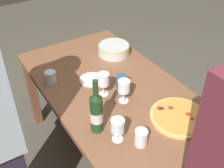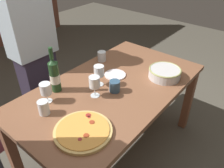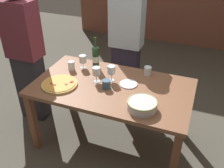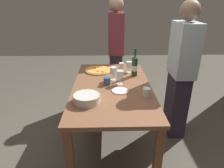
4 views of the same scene
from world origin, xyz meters
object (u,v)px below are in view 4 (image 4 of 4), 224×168
(wine_glass_near_pizza, at_px, (113,71))
(person_host, at_px, (181,73))
(serving_bowl, at_px, (87,98))
(wine_glass_by_bottle, at_px, (129,65))
(dining_table, at_px, (112,93))
(cup_amber, at_px, (107,81))
(cup_spare, at_px, (147,92))
(pizza, at_px, (98,70))
(wine_glass_far_left, at_px, (120,75))
(wine_bottle, at_px, (135,66))
(side_plate, at_px, (120,91))
(cup_ceramic, at_px, (122,66))
(person_guest_left, at_px, (116,51))

(wine_glass_near_pizza, bearing_deg, person_host, 86.79)
(wine_glass_near_pizza, bearing_deg, serving_bowl, -26.25)
(wine_glass_by_bottle, distance_m, person_host, 0.67)
(dining_table, bearing_deg, cup_amber, -123.04)
(wine_glass_near_pizza, xyz_separation_m, cup_spare, (0.45, 0.33, -0.07))
(pizza, xyz_separation_m, person_host, (0.37, 1.02, 0.09))
(wine_glass_far_left, bearing_deg, person_host, 96.77)
(dining_table, height_order, wine_glass_near_pizza, wine_glass_near_pizza)
(dining_table, distance_m, cup_amber, 0.15)
(wine_glass_far_left, bearing_deg, wine_glass_near_pizza, -150.56)
(wine_bottle, distance_m, cup_spare, 0.60)
(side_plate, bearing_deg, wine_glass_far_left, 177.07)
(serving_bowl, distance_m, cup_spare, 0.62)
(cup_amber, bearing_deg, side_plate, 37.76)
(cup_spare, height_order, side_plate, cup_spare)
(cup_ceramic, bearing_deg, cup_spare, 13.91)
(dining_table, distance_m, wine_bottle, 0.49)
(pizza, distance_m, serving_bowl, 0.89)
(wine_glass_near_pizza, height_order, wine_glass_far_left, wine_glass_far_left)
(cup_spare, distance_m, person_guest_left, 1.40)
(wine_glass_far_left, height_order, person_host, person_host)
(pizza, bearing_deg, serving_bowl, -5.06)
(wine_bottle, distance_m, person_guest_left, 0.81)
(pizza, distance_m, wine_glass_far_left, 0.54)
(dining_table, relative_size, serving_bowl, 5.95)
(side_plate, distance_m, person_guest_left, 1.25)
(dining_table, relative_size, cup_spare, 17.27)
(wine_glass_near_pizza, relative_size, cup_ceramic, 1.62)
(cup_amber, bearing_deg, person_host, 96.04)
(cup_spare, height_order, person_guest_left, person_guest_left)
(pizza, xyz_separation_m, cup_amber, (0.46, 0.12, 0.03))
(wine_glass_by_bottle, relative_size, wine_glass_far_left, 0.89)
(wine_glass_far_left, height_order, cup_amber, wine_glass_far_left)
(serving_bowl, xyz_separation_m, wine_glass_near_pizza, (-0.56, 0.28, 0.07))
(serving_bowl, bearing_deg, wine_glass_far_left, 140.47)
(wine_glass_by_bottle, xyz_separation_m, cup_ceramic, (-0.10, -0.09, -0.05))
(cup_spare, bearing_deg, wine_glass_far_left, -141.39)
(dining_table, height_order, wine_glass_far_left, wine_glass_far_left)
(pizza, bearing_deg, cup_ceramic, 97.18)
(pizza, distance_m, cup_amber, 0.48)
(dining_table, height_order, person_guest_left, person_guest_left)
(person_host, bearing_deg, cup_ceramic, -39.60)
(pizza, distance_m, person_host, 1.09)
(wine_glass_by_bottle, distance_m, person_guest_left, 0.67)
(side_plate, bearing_deg, pizza, -157.77)
(dining_table, distance_m, person_guest_left, 1.12)
(wine_bottle, relative_size, side_plate, 1.97)
(pizza, distance_m, wine_glass_by_bottle, 0.43)
(wine_glass_near_pizza, distance_m, person_guest_left, 0.92)
(wine_glass_far_left, bearing_deg, wine_bottle, 142.70)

